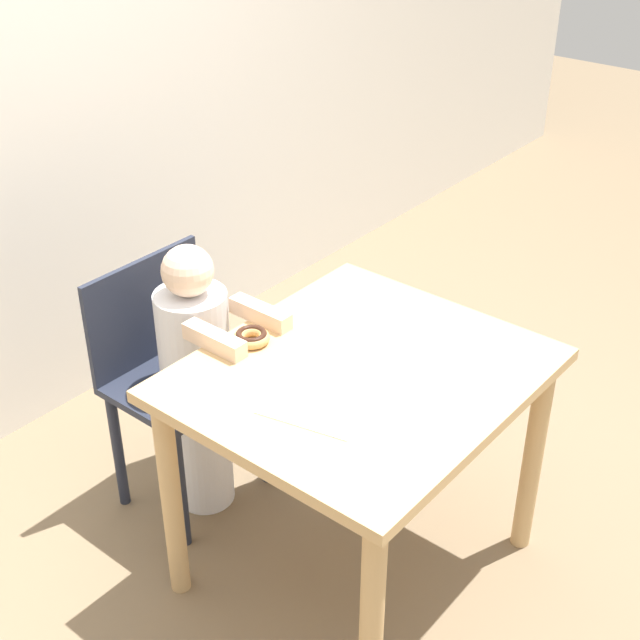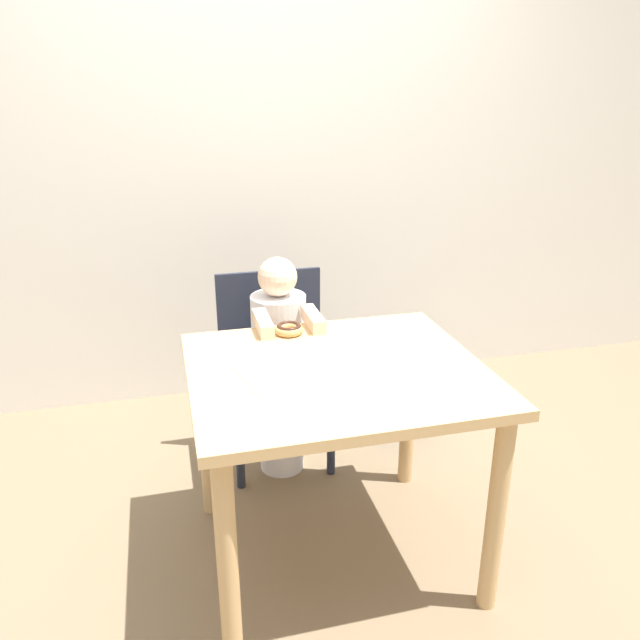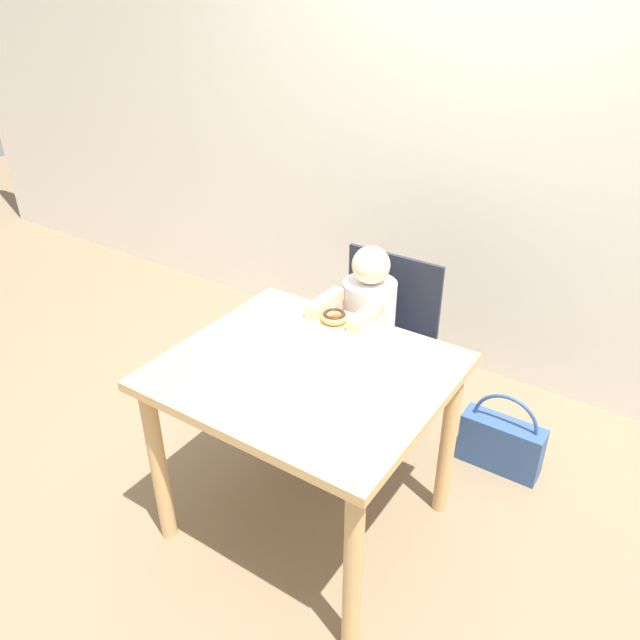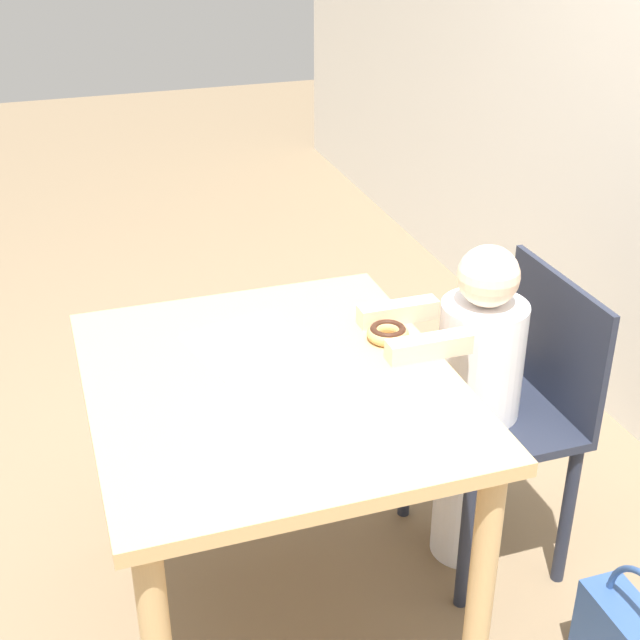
# 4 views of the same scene
# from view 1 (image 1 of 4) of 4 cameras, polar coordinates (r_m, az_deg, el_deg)

# --- Properties ---
(ground_plane) EXTENTS (12.00, 12.00, 0.00)m
(ground_plane) POSITION_cam_1_polar(r_m,az_deg,el_deg) (2.91, 2.27, -15.28)
(ground_plane) COLOR #7A664C
(wall_back) EXTENTS (8.00, 0.05, 2.50)m
(wall_back) POSITION_cam_1_polar(r_m,az_deg,el_deg) (3.19, -18.72, 14.00)
(wall_back) COLOR silver
(wall_back) RESTS_ON ground_plane
(dining_table) EXTENTS (0.94, 0.83, 0.74)m
(dining_table) POSITION_cam_1_polar(r_m,az_deg,el_deg) (2.49, 2.57, -5.39)
(dining_table) COLOR tan
(dining_table) RESTS_ON ground_plane
(chair) EXTENTS (0.46, 0.37, 0.84)m
(chair) POSITION_cam_1_polar(r_m,az_deg,el_deg) (2.92, -9.22, -3.40)
(chair) COLOR #232838
(chair) RESTS_ON ground_plane
(child_figure) EXTENTS (0.24, 0.42, 0.96)m
(child_figure) POSITION_cam_1_polar(r_m,az_deg,el_deg) (2.85, -7.80, -3.88)
(child_figure) COLOR white
(child_figure) RESTS_ON ground_plane
(donut) EXTENTS (0.10, 0.10, 0.04)m
(donut) POSITION_cam_1_polar(r_m,az_deg,el_deg) (2.53, -4.41, -1.07)
(donut) COLOR tan
(donut) RESTS_ON dining_table
(napkin) EXTENTS (0.31, 0.31, 0.00)m
(napkin) POSITION_cam_1_polar(r_m,az_deg,el_deg) (2.31, 0.18, -5.07)
(napkin) COLOR white
(napkin) RESTS_ON dining_table
(handbag) EXTENTS (0.35, 0.12, 0.38)m
(handbag) POSITION_cam_1_polar(r_m,az_deg,el_deg) (3.48, -1.87, -3.37)
(handbag) COLOR #2D4C84
(handbag) RESTS_ON ground_plane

